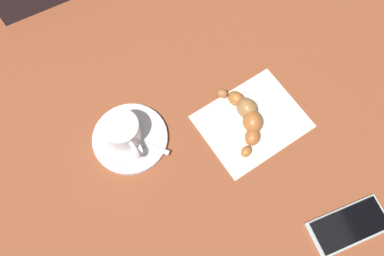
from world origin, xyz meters
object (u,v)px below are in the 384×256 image
Objects in this scene: saucer at (130,139)px; croissant at (247,116)px; espresso_cup at (123,132)px; napkin at (252,122)px; teaspoon at (129,139)px; sugar_packet at (126,157)px; cell_phone at (349,226)px.

saucer is 0.91× the size of croissant.
saucer is 0.03m from espresso_cup.
napkin is at bearing -9.06° from espresso_cup.
saucer is 0.01m from teaspoon.
sugar_packet reaches higher than napkin.
teaspoon is at bearing 173.72° from croissant.
espresso_cup reaches higher than saucer.
saucer is 0.73× the size of napkin.
sugar_packet is at bearing -177.92° from croissant.
espresso_cup is at bearing 170.94° from napkin.
espresso_cup is at bearing 140.54° from cell_phone.
cell_phone is (0.32, -0.27, -0.00)m from saucer.
sugar_packet is (-0.01, -0.04, -0.02)m from espresso_cup.
teaspoon is at bearing 140.60° from cell_phone.
sugar_packet is at bearing -179.88° from napkin.
teaspoon is 0.04m from sugar_packet.
espresso_cup is 0.03m from teaspoon.
saucer is at bearing 60.54° from teaspoon.
teaspoon is 0.71× the size of cell_phone.
napkin is 0.02m from croissant.
saucer is at bearing 171.19° from napkin.
espresso_cup is at bearing 137.35° from teaspoon.
napkin is at bearing 1.46° from sugar_packet.
sugar_packet is at bearing -112.14° from saucer.
cell_phone is (0.09, -0.24, 0.00)m from napkin.
teaspoon is (0.01, -0.01, -0.02)m from espresso_cup.
cell_phone is at bearing -39.40° from teaspoon.
teaspoon is 0.23m from croissant.
saucer is at bearing 140.07° from cell_phone.
espresso_cup reaches higher than sugar_packet.
croissant reaches higher than sugar_packet.
saucer reaches higher than napkin.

